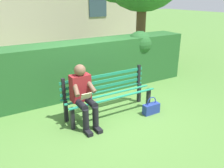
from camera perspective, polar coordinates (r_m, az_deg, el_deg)
name	(u,v)px	position (r m, az deg, el deg)	size (l,w,h in m)	color
ground	(110,114)	(5.10, -0.58, -7.18)	(60.00, 60.00, 0.00)	#517F38
park_bench	(108,92)	(4.97, -1.09, -2.02)	(1.98, 0.51, 0.90)	black
person_seated	(83,94)	(4.48, -7.02, -2.44)	(0.44, 0.73, 1.19)	maroon
hedge_backdrop	(74,68)	(5.93, -9.29, 3.91)	(6.60, 0.84, 1.47)	#265B28
handbag	(151,108)	(5.12, 9.50, -5.80)	(0.38, 0.15, 0.39)	navy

